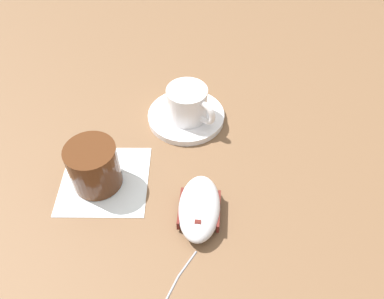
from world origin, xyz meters
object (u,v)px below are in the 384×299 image
object	(u,v)px
saucer	(186,116)
drinking_glass	(94,166)
coffee_cup	(188,104)
computer_mouse	(199,208)

from	to	relation	value
saucer	drinking_glass	distance (m)	0.21
saucer	coffee_cup	xyz separation A→B (m)	(0.00, 0.01, 0.04)
saucer	computer_mouse	bearing A→B (deg)	25.14
coffee_cup	computer_mouse	size ratio (longest dim) A/B	0.77
computer_mouse	coffee_cup	bearing A→B (deg)	-155.79
computer_mouse	drinking_glass	xyz separation A→B (m)	(-0.00, -0.17, 0.02)
saucer	computer_mouse	world-z (taller)	computer_mouse
computer_mouse	drinking_glass	size ratio (longest dim) A/B	1.61
saucer	coffee_cup	world-z (taller)	coffee_cup
computer_mouse	saucer	bearing A→B (deg)	-154.86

